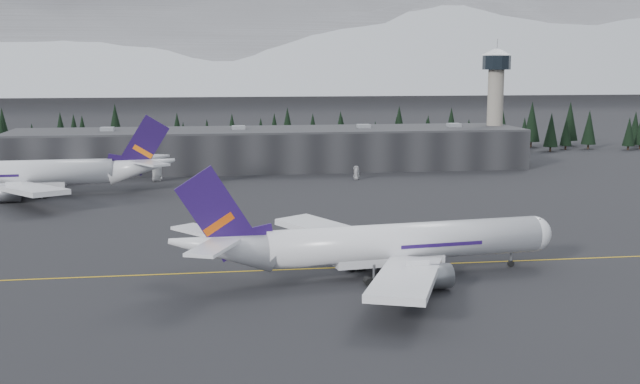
{
  "coord_description": "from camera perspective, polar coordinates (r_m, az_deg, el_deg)",
  "views": [
    {
      "loc": [
        -22.12,
        -126.72,
        32.65
      ],
      "look_at": [
        0.0,
        20.0,
        9.0
      ],
      "focal_mm": 45.0,
      "sensor_mm": 36.0,
      "label": 1
    }
  ],
  "objects": [
    {
      "name": "jet_parked",
      "position": [
        213.34,
        -19.46,
        1.27
      ],
      "size": [
        68.3,
        62.97,
        20.07
      ],
      "rotation": [
        0.0,
        0.0,
        3.19
      ],
      "color": "silver",
      "rests_on": "ground"
    },
    {
      "name": "ground",
      "position": [
        132.72,
        1.29,
        -5.19
      ],
      "size": [
        1400.0,
        1400.0,
        0.0
      ],
      "primitive_type": "plane",
      "color": "black",
      "rests_on": "ground"
    },
    {
      "name": "terminal",
      "position": [
        254.06,
        -3.54,
        3.09
      ],
      "size": [
        160.0,
        30.0,
        12.6
      ],
      "color": "black",
      "rests_on": "ground"
    },
    {
      "name": "treeline",
      "position": [
        290.66,
        -4.19,
        4.07
      ],
      "size": [
        360.0,
        20.0,
        15.0
      ],
      "primitive_type": "cube",
      "color": "black",
      "rests_on": "ground"
    },
    {
      "name": "control_tower",
      "position": [
        272.77,
        12.38,
        6.91
      ],
      "size": [
        10.0,
        10.0,
        37.7
      ],
      "color": "gray",
      "rests_on": "ground"
    },
    {
      "name": "gse_vehicle_b",
      "position": [
        229.94,
        2.64,
        1.06
      ],
      "size": [
        4.19,
        3.67,
        1.37
      ],
      "primitive_type": "imported",
      "rotation": [
        0.0,
        0.0,
        -0.94
      ],
      "color": "silver",
      "rests_on": "ground"
    },
    {
      "name": "taxiline",
      "position": [
        130.81,
        1.44,
        -5.4
      ],
      "size": [
        400.0,
        0.4,
        0.02
      ],
      "primitive_type": "cube",
      "color": "gold",
      "rests_on": "ground"
    },
    {
      "name": "mountain_ridge",
      "position": [
        1127.41,
        -7.51,
        7.32
      ],
      "size": [
        4400.0,
        900.0,
        420.0
      ],
      "primitive_type": null,
      "color": "white",
      "rests_on": "ground"
    },
    {
      "name": "jet_main",
      "position": [
        124.23,
        3.78,
        -3.75
      ],
      "size": [
        62.17,
        57.1,
        18.31
      ],
      "rotation": [
        0.0,
        0.0,
        0.12
      ],
      "color": "silver",
      "rests_on": "ground"
    },
    {
      "name": "gse_vehicle_a",
      "position": [
        230.84,
        -11.53,
        0.94
      ],
      "size": [
        4.68,
        6.29,
        1.59
      ],
      "primitive_type": "imported",
      "rotation": [
        0.0,
        0.0,
        0.41
      ],
      "color": "silver",
      "rests_on": "ground"
    }
  ]
}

